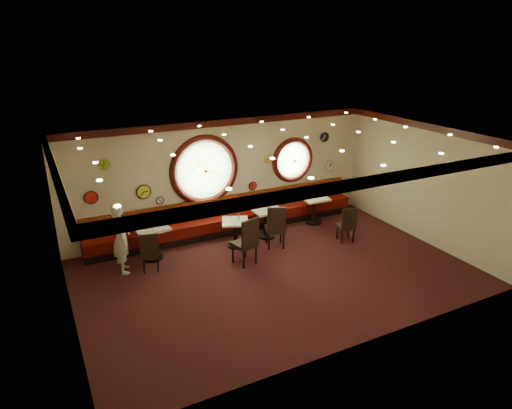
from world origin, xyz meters
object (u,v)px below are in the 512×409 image
condiment_c_pepper (269,207)px  condiment_a_bottle (153,221)px  chair_c (276,224)px  condiment_d_bottle (315,193)px  chair_d (348,222)px  condiment_a_salt (145,225)px  condiment_d_pepper (316,196)px  condiment_c_bottle (268,205)px  condiment_d_salt (312,196)px  condiment_a_pepper (154,226)px  chair_b (247,239)px  condiment_c_salt (265,207)px  table_b (235,230)px  table_c (267,219)px  waiter (121,238)px  condiment_b_pepper (238,219)px  condiment_b_salt (231,218)px  condiment_b_bottle (239,216)px  table_d (314,207)px  chair_a (150,250)px  table_a (151,239)px

condiment_c_pepper → condiment_a_bottle: condiment_a_bottle is taller
chair_c → condiment_c_pepper: bearing=94.5°
condiment_c_pepper → condiment_d_bottle: size_ratio=0.63×
chair_d → condiment_a_salt: chair_d is taller
condiment_d_pepper → condiment_d_bottle: bearing=66.2°
condiment_a_bottle → condiment_c_bottle: bearing=-3.7°
condiment_c_pepper → condiment_c_bottle: (-0.01, 0.08, 0.04)m
condiment_d_salt → condiment_a_pepper: 4.79m
chair_b → condiment_c_salt: bearing=32.2°
table_b → table_c: 1.04m
condiment_c_salt → waiter: waiter is taller
chair_c → table_b: bearing=167.5°
condiment_b_pepper → waiter: size_ratio=0.06×
condiment_d_bottle → chair_b: bearing=-152.0°
chair_b → table_b: bearing=65.9°
condiment_b_salt → condiment_b_pepper: bearing=-46.9°
condiment_a_pepper → condiment_b_bottle: 2.23m
table_d → chair_c: chair_c is taller
table_c → chair_d: (1.79, -1.28, 0.04)m
chair_a → condiment_c_bottle: size_ratio=3.51×
chair_c → condiment_c_salt: bearing=104.1°
condiment_a_pepper → condiment_b_bottle: (2.22, -0.18, -0.09)m
chair_b → condiment_c_salt: size_ratio=8.74×
chair_a → condiment_b_salt: (2.28, 0.44, 0.21)m
condiment_a_salt → chair_b: bearing=-33.5°
chair_b → table_d: bearing=11.5°
condiment_a_salt → condiment_b_bottle: 2.43m
condiment_c_pepper → condiment_d_pepper: bearing=7.9°
condiment_d_pepper → condiment_b_bottle: (-2.64, -0.31, -0.05)m
condiment_d_salt → condiment_c_pepper: (-1.60, -0.32, 0.02)m
table_a → chair_b: bearing=-34.4°
condiment_c_pepper → condiment_a_bottle: (-3.13, 0.28, 0.07)m
table_a → chair_b: (1.99, -1.36, 0.15)m
condiment_d_bottle → waiter: bearing=-174.4°
condiment_b_salt → condiment_c_bottle: 1.18m
condiment_a_salt → condiment_d_bottle: bearing=2.2°
condiment_c_bottle → waiter: (-4.01, -0.24, -0.07)m
chair_d → condiment_d_pepper: 1.51m
chair_d → condiment_c_pepper: bearing=159.1°
table_a → chair_d: bearing=-15.8°
chair_d → condiment_d_pepper: size_ratio=5.99×
condiment_a_bottle → condiment_c_salt: bearing=-4.4°
table_b → condiment_c_pepper: condiment_c_pepper is taller
table_d → condiment_d_pepper: size_ratio=7.87×
chair_c → table_c: bearing=100.0°
condiment_c_salt → condiment_d_salt: size_ratio=0.85×
table_c → condiment_b_bottle: size_ratio=5.34×
condiment_c_salt → condiment_c_pepper: (0.11, -0.05, 0.00)m
table_d → waiter: waiter is taller
condiment_b_bottle → table_b: bearing=-158.0°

